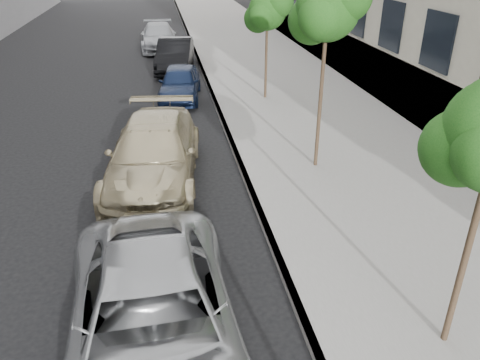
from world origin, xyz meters
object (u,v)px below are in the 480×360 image
object	(u,v)px
suv	(154,154)
sedan_rear	(159,37)
sedan_blue	(180,83)
tree_mid	(329,8)
tree_far	(268,11)
sedan_black	(175,55)
minivan	(154,322)

from	to	relation	value
suv	sedan_rear	bearing A→B (deg)	95.57
sedan_blue	sedan_rear	world-z (taller)	sedan_rear
tree_mid	tree_far	xyz separation A→B (m)	(-0.00, 6.50, -0.83)
suv	sedan_rear	world-z (taller)	suv
tree_far	sedan_blue	xyz separation A→B (m)	(-3.36, 0.83, -2.77)
tree_mid	sedan_black	xyz separation A→B (m)	(-3.33, 12.13, -3.50)
sedan_blue	sedan_rear	size ratio (longest dim) A/B	0.77
minivan	suv	size ratio (longest dim) A/B	0.99
minivan	tree_far	bearing A→B (deg)	67.77
sedan_blue	sedan_black	xyz separation A→B (m)	(0.03, 4.80, 0.10)
suv	sedan_black	distance (m)	12.18
tree_far	sedan_rear	world-z (taller)	tree_far
tree_mid	sedan_black	distance (m)	13.06
sedan_blue	sedan_rear	xyz separation A→B (m)	(-0.68, 10.17, 0.07)
tree_mid	minivan	xyz separation A→B (m)	(-4.44, -6.04, -3.50)
tree_mid	suv	world-z (taller)	tree_mid
tree_mid	minivan	size ratio (longest dim) A/B	0.93
tree_far	sedan_blue	distance (m)	4.43
tree_mid	suv	size ratio (longest dim) A/B	0.92
tree_mid	tree_far	bearing A→B (deg)	90.00
tree_mid	suv	xyz separation A→B (m)	(-4.41, 0.01, -3.46)
sedan_blue	sedan_rear	bearing A→B (deg)	101.24
tree_far	sedan_black	world-z (taller)	tree_far
tree_mid	sedan_blue	xyz separation A→B (m)	(-3.36, 7.33, -3.60)
sedan_rear	minivan	bearing A→B (deg)	-91.25
sedan_black	sedan_rear	xyz separation A→B (m)	(-0.72, 5.37, -0.03)
tree_far	sedan_black	distance (m)	7.07
tree_far	minivan	distance (m)	13.57
sedan_black	tree_far	bearing A→B (deg)	-51.93
tree_far	minivan	size ratio (longest dim) A/B	0.77
suv	sedan_rear	xyz separation A→B (m)	(0.36, 17.50, -0.07)
minivan	sedan_black	size ratio (longest dim) A/B	1.19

